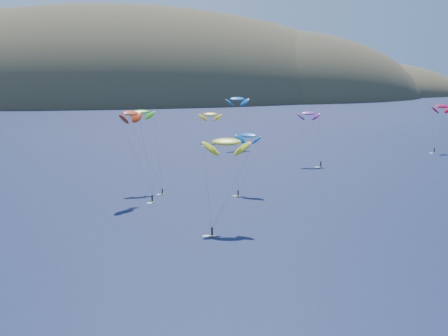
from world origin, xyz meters
TOP-DOWN VIEW (x-y plane):
  - ground at (0.00, 0.00)m, footprint 2800.00×2800.00m
  - island at (39.40, 562.36)m, footprint 730.00×300.00m
  - kitesurfer_2 at (3.85, 56.60)m, footprint 11.54×12.16m
  - kitesurfer_3 at (-9.47, 103.26)m, footprint 8.74×12.72m
  - kitesurfer_4 at (40.14, 179.43)m, footprint 10.56×9.21m
  - kitesurfer_5 at (19.08, 91.05)m, footprint 9.21×10.50m
  - kitesurfer_6 at (53.80, 132.77)m, footprint 8.44×10.82m
  - kitesurfer_8 at (118.91, 149.61)m, footprint 11.14×7.34m
  - kitesurfer_9 at (-14.00, 88.86)m, footprint 9.70×10.67m
  - kitesurfer_11 at (33.24, 200.56)m, footprint 10.49×14.90m

SIDE VIEW (x-z plane):
  - island at x=39.40m, z-range -115.74..94.26m
  - ground at x=0.00m, z-range 0.00..0.00m
  - kitesurfer_11 at x=33.24m, z-range 5.07..20.70m
  - kitesurfer_5 at x=19.08m, z-range 6.93..25.17m
  - kitesurfer_6 at x=53.80m, z-range 7.94..28.54m
  - kitesurfer_8 at x=118.91m, z-range 7.89..28.97m
  - kitesurfer_2 at x=3.85m, z-range 8.08..29.91m
  - kitesurfer_4 at x=40.14m, z-range 9.05..32.83m
  - kitesurfer_3 at x=-9.47m, z-range 10.08..34.49m
  - kitesurfer_9 at x=-14.00m, z-range 10.30..35.95m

